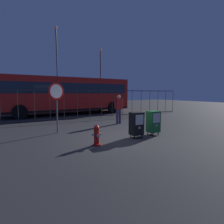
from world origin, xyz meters
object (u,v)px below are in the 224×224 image
(newspaper_box_primary, at_px, (136,124))
(newspaper_box_secondary, at_px, (153,122))
(stop_sign, at_px, (57,97))
(bus_far, at_px, (70,94))
(bus_near, at_px, (68,94))
(street_light_near_left, at_px, (101,74))
(street_light_near_right, at_px, (57,63))
(fire_hydrant, at_px, (97,135))
(pedestrian, at_px, (119,107))

(newspaper_box_primary, bearing_deg, newspaper_box_secondary, 4.49)
(stop_sign, bearing_deg, bus_far, 72.93)
(bus_near, xyz_separation_m, street_light_near_left, (4.44, 3.21, 2.12))
(bus_near, distance_m, bus_far, 4.08)
(newspaper_box_secondary, distance_m, street_light_near_right, 14.11)
(stop_sign, height_order, street_light_near_right, street_light_near_right)
(street_light_near_left, relative_size, street_light_near_right, 0.77)
(bus_near, bearing_deg, bus_far, 69.78)
(newspaper_box_secondary, relative_size, street_light_near_right, 0.12)
(newspaper_box_primary, xyz_separation_m, street_light_near_left, (3.91, 12.31, 3.26))
(fire_hydrant, height_order, street_light_near_left, street_light_near_left)
(bus_far, distance_m, street_light_near_right, 3.37)
(fire_hydrant, distance_m, street_light_near_right, 14.45)
(newspaper_box_primary, xyz_separation_m, newspaper_box_secondary, (0.92, 0.07, 0.00))
(newspaper_box_primary, xyz_separation_m, bus_near, (-0.53, 9.10, 1.14))
(newspaper_box_primary, bearing_deg, bus_far, 87.14)
(newspaper_box_secondary, relative_size, bus_near, 0.10)
(bus_far, relative_size, street_light_near_left, 1.60)
(newspaper_box_primary, distance_m, pedestrian, 3.29)
(bus_far, bearing_deg, street_light_near_right, 158.88)
(newspaper_box_secondary, bearing_deg, bus_far, 91.21)
(bus_far, height_order, street_light_near_right, street_light_near_right)
(newspaper_box_primary, bearing_deg, pedestrian, 72.80)
(fire_hydrant, height_order, stop_sign, stop_sign)
(bus_near, height_order, bus_far, same)
(pedestrian, bearing_deg, stop_sign, -166.96)
(newspaper_box_primary, distance_m, bus_near, 9.19)
(stop_sign, bearing_deg, street_light_near_left, 56.83)
(newspaper_box_primary, relative_size, street_light_near_left, 0.16)
(bus_far, bearing_deg, pedestrian, -88.50)
(bus_near, bearing_deg, street_light_near_right, 86.15)
(street_light_near_left, bearing_deg, newspaper_box_secondary, -103.72)
(newspaper_box_secondary, bearing_deg, stop_sign, 148.13)
(newspaper_box_primary, bearing_deg, stop_sign, 139.08)
(bus_far, distance_m, street_light_near_left, 3.95)
(pedestrian, distance_m, street_light_near_left, 10.07)
(newspaper_box_secondary, distance_m, pedestrian, 3.07)
(newspaper_box_secondary, bearing_deg, street_light_near_left, 76.28)
(bus_near, xyz_separation_m, street_light_near_right, (0.03, 4.34, 3.14))
(street_light_near_left, bearing_deg, fire_hydrant, -114.51)
(pedestrian, height_order, bus_near, bus_near)
(newspaper_box_secondary, relative_size, pedestrian, 0.61)
(bus_far, height_order, street_light_near_left, street_light_near_left)
(bus_near, height_order, street_light_near_left, street_light_near_left)
(newspaper_box_primary, bearing_deg, street_light_near_left, 72.37)
(pedestrian, bearing_deg, newspaper_box_primary, -107.20)
(stop_sign, relative_size, pedestrian, 1.34)
(newspaper_box_primary, distance_m, bus_far, 13.07)
(newspaper_box_secondary, bearing_deg, pedestrian, 89.21)
(bus_far, bearing_deg, fire_hydrant, -100.85)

